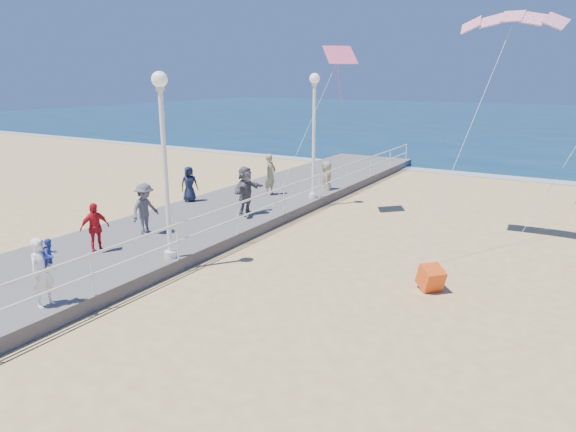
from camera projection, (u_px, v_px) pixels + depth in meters
The scene contains 18 objects.
ground at pixel (334, 310), 12.65m from camera, with size 160.00×160.00×0.00m, color tan.
ocean at pixel (551, 121), 66.64m from camera, with size 160.00×90.00×0.05m, color #0C2F4A.
surf_line at pixel (488, 176), 29.67m from camera, with size 160.00×1.20×0.04m, color silver.
boardwalk at pixel (121, 252), 16.28m from camera, with size 5.00×44.00×0.40m, color slate.
railing at pixel (177, 232), 14.80m from camera, with size 0.05×42.00×0.55m.
lamp_post_mid at pixel (164, 147), 14.31m from camera, with size 0.44×0.44×5.32m.
lamp_post_far at pixel (314, 123), 21.79m from camera, with size 0.44×0.44×5.32m.
woman_holding_toddler at pixel (43, 273), 11.77m from camera, with size 0.60×0.40×1.65m, color white.
toddler_held at pixel (50, 255), 11.71m from camera, with size 0.38×0.29×0.77m, color #3144B8.
spectator_2 at pixel (145, 209), 17.23m from camera, with size 1.13×0.65×1.75m, color #535357.
spectator_3 at pixel (95, 228), 15.45m from camera, with size 0.90×0.38×1.54m, color red.
spectator_4 at pixel (189, 184), 21.81m from camera, with size 0.74×0.48×1.51m, color #192137.
spectator_5 at pixel (246, 191), 19.66m from camera, with size 1.75×0.56×1.89m, color #5C5B60.
spectator_6 at pixel (270, 174), 23.01m from camera, with size 0.68×0.44×1.86m, color #9B936B.
beach_walker_c at pixel (327, 180), 24.20m from camera, with size 0.85×0.55×1.74m, color gray.
box_kite at pixel (431, 280), 13.74m from camera, with size 0.55×0.55×0.60m, color red.
kite_parafoil at pixel (513, 16), 15.85m from camera, with size 3.17×0.90×0.30m, color #EB1B59, non-canonical shape.
kite_diamond_pink at pixel (340, 55), 19.67m from camera, with size 1.16×1.16×0.02m, color #DA5071.
Camera 1 is at (4.92, -10.56, 5.57)m, focal length 32.00 mm.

